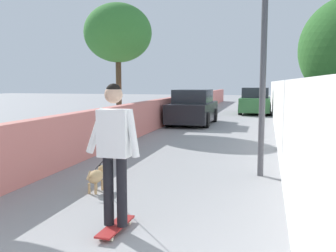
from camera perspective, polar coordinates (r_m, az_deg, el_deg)
ground_plane at (r=15.92m, az=7.49°, el=-0.21°), size 80.00×80.00×0.00m
wall_left at (r=14.42m, az=-2.97°, el=1.45°), size 48.00×0.30×1.16m
fence_right at (r=13.73m, az=16.47°, el=2.49°), size 48.00×0.30×1.91m
tree_left_mid at (r=15.96m, az=-7.48°, el=13.55°), size 2.73×2.73×5.02m
lamp_post at (r=7.79m, az=14.16°, el=13.29°), size 0.36×0.36×4.07m
skateboard at (r=4.99m, az=-7.81°, el=-14.64°), size 0.81×0.22×0.08m
person_skateboarder at (r=4.72m, az=-8.01°, el=-2.56°), size 0.23×0.71×1.77m
dog at (r=6.69m, az=-10.60°, el=-7.32°), size 1.88×1.12×1.06m
car_near at (r=16.98m, az=3.75°, el=2.67°), size 3.90×1.80×1.54m
car_far at (r=23.35m, az=12.90°, el=3.58°), size 3.95×1.80×1.54m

